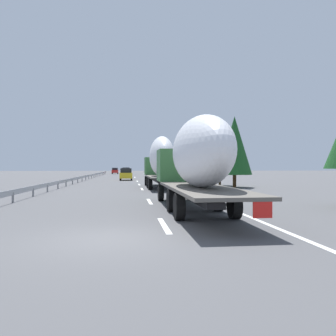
% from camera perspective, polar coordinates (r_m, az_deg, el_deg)
% --- Properties ---
extents(ground_plane, '(260.00, 260.00, 0.00)m').
position_cam_1_polar(ground_plane, '(49.70, -7.40, -2.19)').
color(ground_plane, '#4C4C4F').
extents(lane_stripe_0, '(3.20, 0.20, 0.01)m').
position_cam_1_polar(lane_stripe_0, '(11.90, -0.68, -9.73)').
color(lane_stripe_0, white).
rests_on(lane_stripe_0, ground_plane).
extents(lane_stripe_1, '(3.20, 0.20, 0.01)m').
position_cam_1_polar(lane_stripe_1, '(19.97, -3.18, -5.71)').
color(lane_stripe_1, white).
rests_on(lane_stripe_1, ground_plane).
extents(lane_stripe_2, '(3.20, 0.20, 0.01)m').
position_cam_1_polar(lane_stripe_2, '(31.10, -4.47, -3.59)').
color(lane_stripe_2, white).
rests_on(lane_stripe_2, ground_plane).
extents(lane_stripe_3, '(3.20, 0.20, 0.01)m').
position_cam_1_polar(lane_stripe_3, '(39.00, -4.93, -2.83)').
color(lane_stripe_3, white).
rests_on(lane_stripe_3, ground_plane).
extents(lane_stripe_4, '(3.20, 0.20, 0.01)m').
position_cam_1_polar(lane_stripe_4, '(48.02, -5.27, -2.26)').
color(lane_stripe_4, white).
rests_on(lane_stripe_4, ground_plane).
extents(lane_stripe_5, '(3.20, 0.20, 0.01)m').
position_cam_1_polar(lane_stripe_5, '(64.45, -5.65, -1.64)').
color(lane_stripe_5, white).
rests_on(lane_stripe_5, ground_plane).
extents(lane_stripe_6, '(3.20, 0.20, 0.01)m').
position_cam_1_polar(lane_stripe_6, '(67.15, -5.70, -1.57)').
color(lane_stripe_6, white).
rests_on(lane_stripe_6, ground_plane).
extents(edge_line_right, '(110.00, 0.20, 0.01)m').
position_cam_1_polar(edge_line_right, '(54.92, -1.59, -1.96)').
color(edge_line_right, white).
rests_on(edge_line_right, ground_plane).
extents(truck_lead, '(12.87, 2.55, 4.86)m').
position_cam_1_polar(truck_lead, '(32.01, -1.31, 1.34)').
color(truck_lead, '#387038').
rests_on(truck_lead, ground_plane).
extents(truck_trailing, '(13.77, 2.55, 4.19)m').
position_cam_1_polar(truck_trailing, '(15.47, 4.58, 1.45)').
color(truck_trailing, '#387038').
rests_on(truck_trailing, ground_plane).
extents(car_black_suv, '(4.28, 1.90, 1.92)m').
position_cam_1_polar(car_black_suv, '(87.71, -7.13, -0.53)').
color(car_black_suv, black).
rests_on(car_black_suv, ground_plane).
extents(car_white_van, '(4.03, 1.90, 1.88)m').
position_cam_1_polar(car_white_van, '(69.73, -7.23, -0.73)').
color(car_white_van, white).
rests_on(car_white_van, ground_plane).
extents(car_red_compact, '(4.35, 1.86, 1.80)m').
position_cam_1_polar(car_red_compact, '(100.38, -9.02, -0.47)').
color(car_red_compact, red).
rests_on(car_red_compact, ground_plane).
extents(car_yellow_coupe, '(4.35, 1.92, 1.84)m').
position_cam_1_polar(car_yellow_coupe, '(52.13, -7.17, -1.05)').
color(car_yellow_coupe, gold).
rests_on(car_yellow_coupe, ground_plane).
extents(road_sign, '(0.10, 0.90, 3.08)m').
position_cam_1_polar(road_sign, '(48.98, 0.45, 0.28)').
color(road_sign, gray).
rests_on(road_sign, ground_plane).
extents(tree_1, '(3.34, 3.34, 5.27)m').
position_cam_1_polar(tree_1, '(66.38, 3.96, 1.24)').
color(tree_1, '#472D19').
rests_on(tree_1, ground_plane).
extents(tree_2, '(3.71, 3.71, 4.98)m').
position_cam_1_polar(tree_2, '(69.25, 3.13, 1.09)').
color(tree_2, '#472D19').
rests_on(tree_2, ground_plane).
extents(tree_3, '(2.41, 2.41, 7.22)m').
position_cam_1_polar(tree_3, '(37.63, 8.83, 3.49)').
color(tree_3, '#472D19').
rests_on(tree_3, ground_plane).
extents(tree_4, '(2.97, 2.97, 7.84)m').
position_cam_1_polar(tree_4, '(94.33, -1.29, 1.92)').
color(tree_4, '#472D19').
rests_on(tree_4, ground_plane).
extents(tree_5, '(3.48, 3.48, 7.16)m').
position_cam_1_polar(tree_5, '(34.34, 11.27, 3.78)').
color(tree_5, '#472D19').
rests_on(tree_5, ground_plane).
extents(guardrail_median, '(94.00, 0.10, 0.76)m').
position_cam_1_polar(guardrail_median, '(53.08, -13.86, -1.41)').
color(guardrail_median, '#9EA0A5').
rests_on(guardrail_median, ground_plane).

